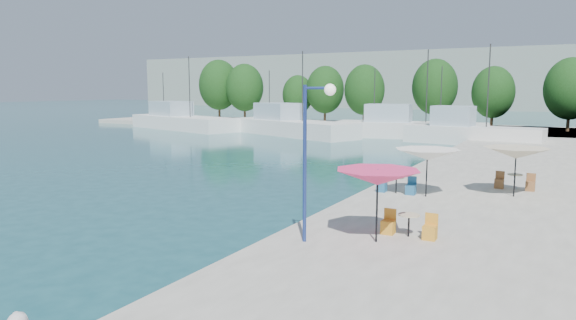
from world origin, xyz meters
The scene contains 21 objects.
quay_far centered at (-8.00, 67.00, 0.30)m, with size 90.00×16.00×0.60m, color gray.
hill_west centered at (-30.00, 160.00, 8.00)m, with size 180.00×40.00×16.00m, color gray.
trawler_01 centered at (-32.57, 55.33, 1.07)m, with size 19.67×10.30×10.20m.
trawler_02 centered at (-14.78, 54.26, 1.07)m, with size 18.62×11.28×10.20m.
trawler_03 centered at (-1.56, 57.55, 1.07)m, with size 17.06×6.66×10.20m.
trawler_04 centered at (5.78, 53.97, 1.07)m, with size 13.39×4.63×10.20m.
tree_01 centered at (-35.84, 68.81, 6.16)m, with size 6.51×6.51×9.63m.
tree_02 centered at (-30.94, 68.92, 5.72)m, with size 6.00×6.00×8.88m.
tree_03 centered at (-22.52, 71.06, 4.66)m, with size 4.76×4.76×7.04m.
tree_04 centered at (-17.46, 70.11, 5.39)m, with size 5.61×5.61×8.31m.
tree_05 centered at (-10.63, 68.25, 5.38)m, with size 5.59×5.59×8.28m.
tree_06 centered at (-1.80, 71.67, 5.79)m, with size 6.07×6.07×8.99m.
tree_07 centered at (5.87, 70.03, 5.09)m, with size 5.26×5.26×7.78m.
tree_08 centered at (14.43, 68.48, 5.53)m, with size 5.77×5.77×8.54m.
umbrella_pink centered at (9.34, 15.70, 2.70)m, with size 2.73×2.73×2.36m.
umbrella_white centered at (9.01, 23.53, 2.54)m, with size 2.96×2.96×2.19m.
umbrella_cream centered at (12.53, 25.46, 2.60)m, with size 2.90×2.90×2.25m.
cafe_table_01 centered at (10.09, 16.79, 0.89)m, with size 1.82×0.70×0.76m.
cafe_table_02 centered at (7.58, 23.63, 0.89)m, with size 1.82×0.70×0.76m.
cafe_table_03 centered at (12.40, 27.26, 0.89)m, with size 1.82×0.70×0.76m.
street_lamp centered at (7.61, 14.69, 4.09)m, with size 1.03×0.37×5.03m.
Camera 1 is at (14.53, 0.35, 5.46)m, focal length 32.00 mm.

